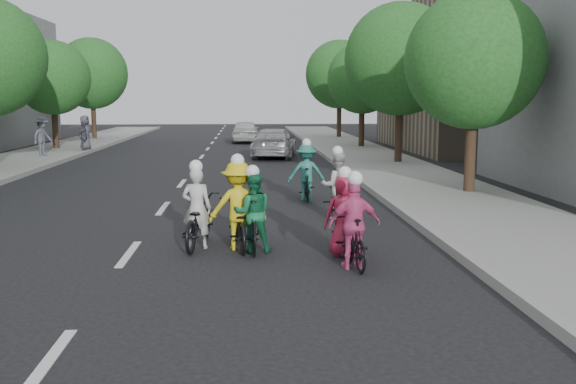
{
  "coord_description": "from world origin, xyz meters",
  "views": [
    {
      "loc": [
        2.22,
        -11.85,
        2.9
      ],
      "look_at": [
        3.05,
        0.99,
        1.0
      ],
      "focal_mm": 40.0,
      "sensor_mm": 36.0,
      "label": 1
    }
  ],
  "objects": [
    {
      "name": "follow_car_lead",
      "position": [
        3.56,
        19.46,
        0.71
      ],
      "size": [
        2.54,
        5.06,
        1.41
      ],
      "primitive_type": "imported",
      "rotation": [
        0.0,
        0.0,
        3.02
      ],
      "color": "#B9B8BD",
      "rests_on": "ground"
    },
    {
      "name": "cyclist_6",
      "position": [
        1.25,
        0.5,
        0.58
      ],
      "size": [
        0.96,
        2.02,
        1.72
      ],
      "rotation": [
        0.0,
        0.0,
        2.99
      ],
      "color": "black",
      "rests_on": "ground"
    },
    {
      "name": "cyclist_3",
      "position": [
        2.32,
        0.1,
        0.63
      ],
      "size": [
        0.75,
        1.73,
        1.66
      ],
      "rotation": [
        0.0,
        0.0,
        3.18
      ],
      "color": "black",
      "rests_on": "ground"
    },
    {
      "name": "spectator_1",
      "position": [
        -6.3,
        22.41,
        0.89
      ],
      "size": [
        0.67,
        0.95,
        1.49
      ],
      "primitive_type": "imported",
      "rotation": [
        0.0,
        0.0,
        1.18
      ],
      "color": "#484954",
      "rests_on": "sidewalk_left"
    },
    {
      "name": "bldg_se",
      "position": [
        16.0,
        24.0,
        4.0
      ],
      "size": [
        10.0,
        14.0,
        8.0
      ],
      "primitive_type": "cube",
      "color": "gray",
      "rests_on": "ground"
    },
    {
      "name": "cyclist_4",
      "position": [
        4.0,
        -0.32,
        0.58
      ],
      "size": [
        0.75,
        1.81,
        1.66
      ],
      "rotation": [
        0.0,
        0.0,
        3.17
      ],
      "color": "black",
      "rests_on": "ground"
    },
    {
      "name": "cyclist_0",
      "position": [
        4.37,
        3.25,
        0.63
      ],
      "size": [
        0.79,
        1.56,
        1.77
      ],
      "rotation": [
        0.0,
        0.0,
        3.15
      ],
      "color": "black",
      "rests_on": "ground"
    },
    {
      "name": "follow_car_trail",
      "position": [
        2.16,
        30.21,
        0.73
      ],
      "size": [
        1.84,
        4.32,
        1.46
      ],
      "primitive_type": "imported",
      "rotation": [
        0.0,
        0.0,
        3.11
      ],
      "color": "silver",
      "rests_on": "ground"
    },
    {
      "name": "tree_l_4",
      "position": [
        -8.2,
        24.0,
        3.96
      ],
      "size": [
        4.0,
        4.0,
        5.97
      ],
      "color": "black",
      "rests_on": "ground"
    },
    {
      "name": "tree_r_3",
      "position": [
        8.8,
        33.6,
        4.52
      ],
      "size": [
        4.8,
        4.8,
        6.93
      ],
      "color": "black",
      "rests_on": "ground"
    },
    {
      "name": "ground",
      "position": [
        0.0,
        0.0,
        0.0
      ],
      "size": [
        120.0,
        120.0,
        0.0
      ],
      "primitive_type": "plane",
      "color": "black",
      "rests_on": "ground"
    },
    {
      "name": "spectator_0",
      "position": [
        -7.47,
        19.38,
        1.08
      ],
      "size": [
        1.11,
        1.37,
        1.85
      ],
      "primitive_type": "imported",
      "rotation": [
        0.0,
        0.0,
        1.16
      ],
      "color": "#535561",
      "rests_on": "sidewalk_left"
    },
    {
      "name": "cyclist_5",
      "position": [
        2.04,
        0.31,
        0.68
      ],
      "size": [
        1.17,
        1.86,
        1.85
      ],
      "rotation": [
        0.0,
        0.0,
        3.27
      ],
      "color": "black",
      "rests_on": "ground"
    },
    {
      "name": "cyclist_1",
      "position": [
        3.9,
        6.06,
        0.69
      ],
      "size": [
        1.06,
        1.61,
        1.77
      ],
      "rotation": [
        0.0,
        0.0,
        3.12
      ],
      "color": "black",
      "rests_on": "ground"
    },
    {
      "name": "curb_left",
      "position": [
        -6.05,
        10.0,
        0.09
      ],
      "size": [
        0.18,
        80.0,
        0.18
      ],
      "primitive_type": "cube",
      "color": "#999993",
      "rests_on": "ground"
    },
    {
      "name": "tree_r_0",
      "position": [
        8.8,
        6.6,
        3.96
      ],
      "size": [
        4.0,
        4.0,
        5.97
      ],
      "color": "black",
      "rests_on": "ground"
    },
    {
      "name": "tree_l_5",
      "position": [
        -8.2,
        33.0,
        4.52
      ],
      "size": [
        4.8,
        4.8,
        6.93
      ],
      "color": "black",
      "rests_on": "ground"
    },
    {
      "name": "spectator_2",
      "position": [
        -6.3,
        22.73,
        1.07
      ],
      "size": [
        0.68,
        0.95,
        1.83
      ],
      "primitive_type": "imported",
      "rotation": [
        0.0,
        0.0,
        1.46
      ],
      "color": "#494854",
      "rests_on": "sidewalk_left"
    },
    {
      "name": "cyclist_2",
      "position": [
        4.03,
        -1.25,
        0.62
      ],
      "size": [
        0.93,
        1.53,
        1.68
      ],
      "rotation": [
        0.0,
        0.0,
        3.25
      ],
      "color": "black",
      "rests_on": "ground"
    },
    {
      "name": "sidewalk_right",
      "position": [
        8.0,
        10.0,
        0.07
      ],
      "size": [
        4.0,
        80.0,
        0.15
      ],
      "primitive_type": "cube",
      "color": "gray",
      "rests_on": "ground"
    },
    {
      "name": "curb_right",
      "position": [
        6.05,
        10.0,
        0.09
      ],
      "size": [
        0.18,
        80.0,
        0.18
      ],
      "primitive_type": "cube",
      "color": "#999993",
      "rests_on": "ground"
    },
    {
      "name": "tree_r_2",
      "position": [
        8.8,
        24.6,
        3.96
      ],
      "size": [
        4.0,
        4.0,
        5.97
      ],
      "color": "black",
      "rests_on": "ground"
    },
    {
      "name": "tree_r_1",
      "position": [
        8.8,
        15.6,
        4.52
      ],
      "size": [
        4.8,
        4.8,
        6.93
      ],
      "color": "black",
      "rests_on": "ground"
    }
  ]
}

